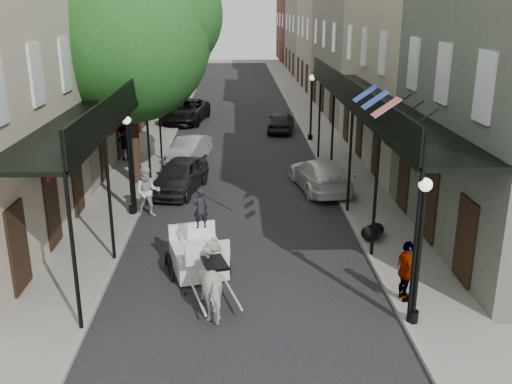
{
  "coord_description": "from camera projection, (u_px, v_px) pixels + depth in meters",
  "views": [
    {
      "loc": [
        -0.2,
        -14.22,
        7.57
      ],
      "look_at": [
        0.44,
        3.89,
        1.6
      ],
      "focal_mm": 40.0,
      "sensor_mm": 36.0,
      "label": 1
    }
  ],
  "objects": [
    {
      "name": "ground",
      "position": [
        245.0,
        290.0,
        15.87
      ],
      "size": [
        140.0,
        140.0,
        0.0
      ],
      "primitive_type": "plane",
      "color": "gray",
      "rests_on": "ground"
    },
    {
      "name": "road",
      "position": [
        239.0,
        135.0,
        34.86
      ],
      "size": [
        8.0,
        90.0,
        0.01
      ],
      "primitive_type": "cube",
      "color": "black",
      "rests_on": "ground"
    },
    {
      "name": "sidewalk_left",
      "position": [
        157.0,
        134.0,
        34.67
      ],
      "size": [
        2.2,
        90.0,
        0.12
      ],
      "primitive_type": "cube",
      "color": "gray",
      "rests_on": "ground"
    },
    {
      "name": "sidewalk_right",
      "position": [
        321.0,
        133.0,
        35.01
      ],
      "size": [
        2.2,
        90.0,
        0.12
      ],
      "primitive_type": "cube",
      "color": "gray",
      "rests_on": "ground"
    },
    {
      "name": "building_row_left",
      "position": [
        122.0,
        37.0,
        42.42
      ],
      "size": [
        5.0,
        80.0,
        10.5
      ],
      "primitive_type": "cube",
      "color": "tan",
      "rests_on": "ground"
    },
    {
      "name": "building_row_right",
      "position": [
        352.0,
        37.0,
        43.0
      ],
      "size": [
        5.0,
        80.0,
        10.5
      ],
      "primitive_type": "cube",
      "color": "gray",
      "rests_on": "ground"
    },
    {
      "name": "gallery_left",
      "position": [
        112.0,
        105.0,
        21.07
      ],
      "size": [
        2.2,
        18.05,
        4.88
      ],
      "color": "black",
      "rests_on": "sidewalk_left"
    },
    {
      "name": "gallery_right",
      "position": [
        369.0,
        103.0,
        21.39
      ],
      "size": [
        2.2,
        18.05,
        4.88
      ],
      "color": "black",
      "rests_on": "sidewalk_right"
    },
    {
      "name": "tree_near",
      "position": [
        138.0,
        32.0,
        23.36
      ],
      "size": [
        7.31,
        6.8,
        9.63
      ],
      "color": "#382619",
      "rests_on": "sidewalk_left"
    },
    {
      "name": "tree_far",
      "position": [
        173.0,
        33.0,
        36.85
      ],
      "size": [
        6.45,
        6.0,
        8.61
      ],
      "color": "#382619",
      "rests_on": "sidewalk_left"
    },
    {
      "name": "lamppost_right_near",
      "position": [
        419.0,
        250.0,
        13.47
      ],
      "size": [
        0.32,
        0.32,
        3.71
      ],
      "color": "black",
      "rests_on": "sidewalk_right"
    },
    {
      "name": "lamppost_left",
      "position": [
        130.0,
        164.0,
        20.79
      ],
      "size": [
        0.32,
        0.32,
        3.71
      ],
      "color": "black",
      "rests_on": "sidewalk_left"
    },
    {
      "name": "lamppost_right_far",
      "position": [
        311.0,
        106.0,
        32.46
      ],
      "size": [
        0.32,
        0.32,
        3.71
      ],
      "color": "black",
      "rests_on": "sidewalk_right"
    },
    {
      "name": "horse",
      "position": [
        216.0,
        280.0,
        14.64
      ],
      "size": [
        1.4,
        2.16,
        1.68
      ],
      "primitive_type": "imported",
      "rotation": [
        0.0,
        0.0,
        3.41
      ],
      "color": "silver",
      "rests_on": "ground"
    },
    {
      "name": "carriage",
      "position": [
        195.0,
        234.0,
        16.94
      ],
      "size": [
        2.14,
        2.76,
        2.82
      ],
      "rotation": [
        0.0,
        0.0,
        0.27
      ],
      "color": "black",
      "rests_on": "ground"
    },
    {
      "name": "pedestrian_walking",
      "position": [
        148.0,
        192.0,
        21.08
      ],
      "size": [
        1.05,
        0.88,
        1.94
      ],
      "primitive_type": "imported",
      "rotation": [
        0.0,
        0.0,
        0.17
      ],
      "color": "#B9B7AE",
      "rests_on": "ground"
    },
    {
      "name": "pedestrian_sidewalk_left",
      "position": [
        125.0,
        143.0,
        28.43
      ],
      "size": [
        1.25,
        0.83,
        1.79
      ],
      "primitive_type": "imported",
      "rotation": [
        0.0,
        0.0,
        3.3
      ],
      "color": "gray",
      "rests_on": "sidewalk_left"
    },
    {
      "name": "pedestrian_sidewalk_right",
      "position": [
        406.0,
        271.0,
        14.86
      ],
      "size": [
        0.52,
        1.02,
        1.67
      ],
      "primitive_type": "imported",
      "rotation": [
        0.0,
        0.0,
        1.69
      ],
      "color": "gray",
      "rests_on": "sidewalk_right"
    },
    {
      "name": "car_left_near",
      "position": [
        180.0,
        175.0,
        24.04
      ],
      "size": [
        2.56,
        4.43,
        1.42
      ],
      "primitive_type": "imported",
      "rotation": [
        0.0,
        0.0,
        -0.23
      ],
      "color": "black",
      "rests_on": "ground"
    },
    {
      "name": "car_left_mid",
      "position": [
        189.0,
        149.0,
        28.89
      ],
      "size": [
        2.27,
        3.89,
        1.21
      ],
      "primitive_type": "imported",
      "rotation": [
        0.0,
        0.0,
        -0.29
      ],
      "color": "#95959A",
      "rests_on": "ground"
    },
    {
      "name": "car_left_far",
      "position": [
        185.0,
        111.0,
        38.29
      ],
      "size": [
        3.33,
        5.82,
        1.53
      ],
      "primitive_type": "imported",
      "rotation": [
        0.0,
        0.0,
        -0.15
      ],
      "color": "black",
      "rests_on": "ground"
    },
    {
      "name": "car_right_near",
      "position": [
        320.0,
        175.0,
        24.32
      ],
      "size": [
        2.53,
        4.81,
        1.33
      ],
      "primitive_type": "imported",
      "rotation": [
        0.0,
        0.0,
        3.29
      ],
      "color": "silver",
      "rests_on": "ground"
    },
    {
      "name": "car_right_far",
      "position": [
        281.0,
        122.0,
        35.47
      ],
      "size": [
        2.05,
        3.96,
        1.29
      ],
      "primitive_type": "imported",
      "rotation": [
        0.0,
        0.0,
        3.0
      ],
      "color": "black",
      "rests_on": "ground"
    },
    {
      "name": "trash_bags",
      "position": [
        373.0,
        232.0,
        18.99
      ],
      "size": [
        0.89,
        1.04,
        0.53
      ],
      "color": "black",
      "rests_on": "sidewalk_right"
    }
  ]
}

